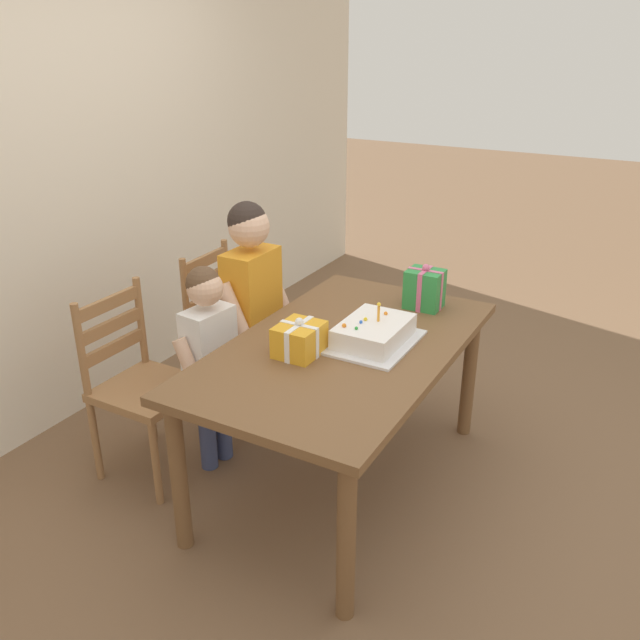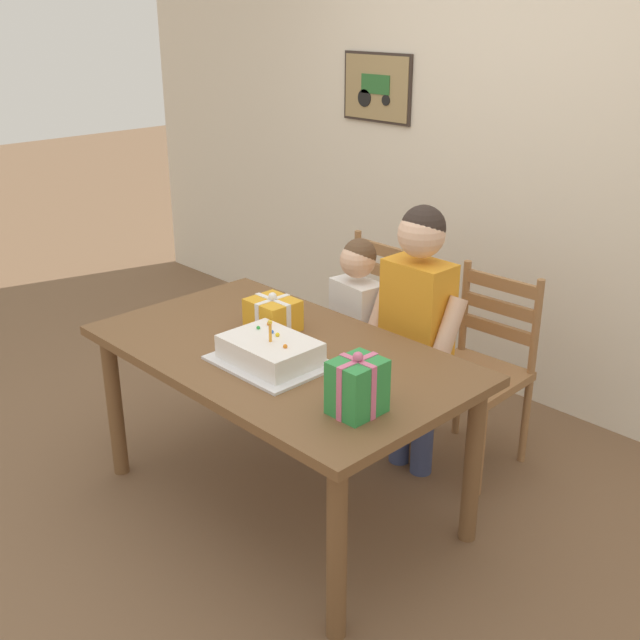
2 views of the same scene
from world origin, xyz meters
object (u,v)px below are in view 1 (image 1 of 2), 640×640
birthday_cake (374,333)px  child_older (252,298)px  gift_box_red_large (424,289)px  gift_box_beside_cake (299,339)px  chair_right (231,330)px  dining_table (343,362)px  chair_left (141,384)px  child_younger (210,349)px

birthday_cake → child_older: 0.75m
gift_box_red_large → gift_box_beside_cake: size_ratio=1.11×
gift_box_beside_cake → chair_right: 1.00m
birthday_cake → gift_box_beside_cake: bearing=137.2°
birthday_cake → gift_box_red_large: size_ratio=1.92×
child_older → dining_table: bearing=-107.9°
dining_table → gift_box_red_large: bearing=-14.9°
dining_table → chair_left: size_ratio=1.71×
birthday_cake → child_younger: (-0.23, 0.74, -0.15)m
chair_left → gift_box_red_large: bearing=-48.2°
chair_left → child_older: 0.69m
birthday_cake → child_younger: size_ratio=0.42×
chair_right → chair_left: bearing=180.0°
child_younger → dining_table: bearing=-75.5°
gift_box_beside_cake → child_older: 0.63m
gift_box_red_large → child_older: (-0.37, 0.78, -0.07)m
chair_right → child_older: (-0.16, -0.27, 0.30)m
chair_left → child_younger: bearing=-53.4°
dining_table → chair_right: (0.36, 0.89, -0.18)m
chair_right → birthday_cake: bearing=-105.9°
chair_right → child_older: 0.43m
birthday_cake → child_older: (0.13, 0.74, -0.02)m
gift_box_red_large → chair_left: bearing=131.8°
child_older → child_younger: child_older is taller
gift_box_beside_cake → child_older: (0.38, 0.50, -0.04)m
gift_box_beside_cake → chair_right: size_ratio=0.22×
child_older → gift_box_red_large: bearing=-64.4°
child_younger → gift_box_red_large: bearing=-46.6°
gift_box_beside_cake → chair_right: chair_right is taller
chair_left → child_younger: (0.20, -0.27, 0.16)m
chair_right → child_younger: (-0.52, -0.27, 0.16)m
child_older → chair_left: bearing=154.5°
birthday_cake → chair_left: (-0.43, 1.00, -0.32)m
birthday_cake → chair_right: birthday_cake is taller
birthday_cake → child_older: bearing=80.0°
chair_left → child_older: (0.56, -0.27, 0.30)m
gift_box_red_large → child_older: 0.87m
birthday_cake → gift_box_beside_cake: birthday_cake is taller
birthday_cake → chair_right: 1.09m
chair_right → child_younger: bearing=-152.8°
birthday_cake → child_older: child_older is taller
birthday_cake → gift_box_red_large: bearing=-4.8°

